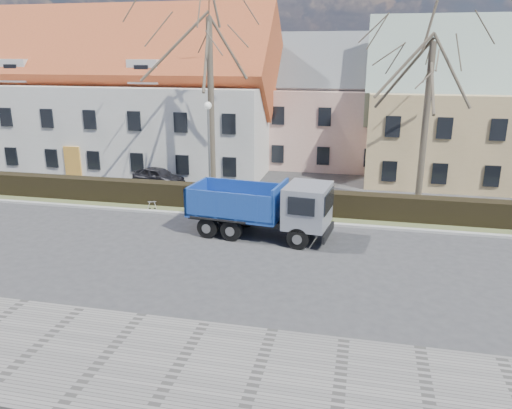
% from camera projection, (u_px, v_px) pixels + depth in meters
% --- Properties ---
extents(ground, '(120.00, 120.00, 0.00)m').
position_uv_depth(ground, '(200.00, 250.00, 22.27)').
color(ground, '#363638').
extents(sidewalk_near, '(80.00, 5.00, 0.08)m').
position_uv_depth(sidewalk_near, '(105.00, 357.00, 14.32)').
color(sidewalk_near, gray).
rests_on(sidewalk_near, ground).
extents(curb_far, '(80.00, 0.30, 0.12)m').
position_uv_depth(curb_far, '(228.00, 217.00, 26.55)').
color(curb_far, '#AAA8A5').
rests_on(curb_far, ground).
extents(grass_strip, '(80.00, 3.00, 0.10)m').
position_uv_depth(grass_strip, '(235.00, 208.00, 28.05)').
color(grass_strip, '#515C34').
rests_on(grass_strip, ground).
extents(hedge, '(60.00, 0.90, 1.30)m').
position_uv_depth(hedge, '(234.00, 199.00, 27.69)').
color(hedge, black).
rests_on(hedge, ground).
extents(building_white, '(26.80, 10.80, 9.50)m').
position_uv_depth(building_white, '(104.00, 102.00, 38.52)').
color(building_white, silver).
rests_on(building_white, ground).
extents(building_pink, '(10.80, 8.80, 8.00)m').
position_uv_depth(building_pink, '(329.00, 112.00, 38.96)').
color(building_pink, '#D3A495').
rests_on(building_pink, ground).
extents(building_yellow, '(18.80, 10.80, 8.50)m').
position_uv_depth(building_yellow, '(505.00, 117.00, 33.60)').
color(building_yellow, tan).
rests_on(building_yellow, ground).
extents(tree_1, '(9.20, 9.20, 12.65)m').
position_uv_depth(tree_1, '(211.00, 91.00, 28.78)').
color(tree_1, '#4E4436').
rests_on(tree_1, ground).
extents(tree_2, '(8.00, 8.00, 11.00)m').
position_uv_depth(tree_2, '(427.00, 110.00, 26.54)').
color(tree_2, '#4E4436').
rests_on(tree_2, ground).
extents(dump_truck, '(7.25, 3.37, 2.80)m').
position_uv_depth(dump_truck, '(255.00, 207.00, 23.66)').
color(dump_truck, navy).
rests_on(dump_truck, ground).
extents(streetlight, '(0.46, 0.46, 5.91)m').
position_uv_depth(streetlight, '(209.00, 153.00, 28.30)').
color(streetlight, gray).
rests_on(streetlight, ground).
extents(cart_frame, '(0.72, 0.54, 0.59)m').
position_uv_depth(cart_frame, '(149.00, 205.00, 27.71)').
color(cart_frame, silver).
rests_on(cart_frame, ground).
extents(parked_car_a, '(3.87, 2.32, 1.23)m').
position_uv_depth(parked_car_a, '(159.00, 176.00, 32.89)').
color(parked_car_a, black).
rests_on(parked_car_a, ground).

